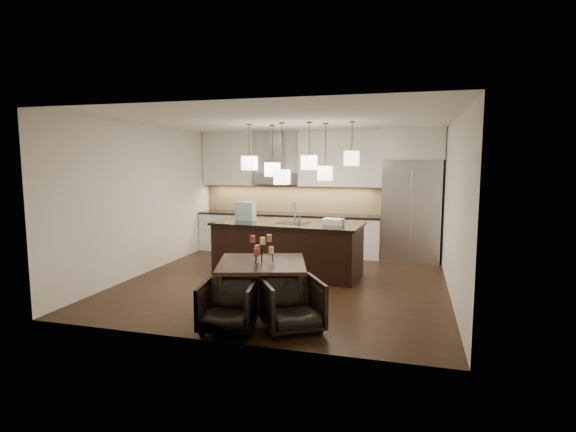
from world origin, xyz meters
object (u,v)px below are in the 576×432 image
(refrigerator, at_px, (411,211))
(armchair_left, at_px, (228,306))
(island_body, at_px, (288,249))
(dining_table, at_px, (262,287))
(armchair_right, at_px, (292,305))

(refrigerator, xyz_separation_m, armchair_left, (-2.16, -4.77, -0.76))
(island_body, distance_m, dining_table, 2.16)
(dining_table, bearing_deg, armchair_right, -60.33)
(refrigerator, relative_size, armchair_left, 3.12)
(dining_table, relative_size, armchair_right, 1.64)
(armchair_left, bearing_deg, island_body, 81.33)
(refrigerator, distance_m, island_body, 2.92)
(armchair_left, bearing_deg, dining_table, 68.04)
(island_body, bearing_deg, refrigerator, 44.08)
(island_body, height_order, armchair_left, island_body)
(refrigerator, xyz_separation_m, dining_table, (-1.99, -3.97, -0.72))
(armchair_right, bearing_deg, dining_table, 104.78)
(dining_table, height_order, armchair_left, dining_table)
(refrigerator, bearing_deg, dining_table, -116.57)
(island_body, relative_size, armchair_right, 3.66)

